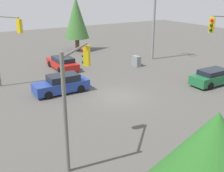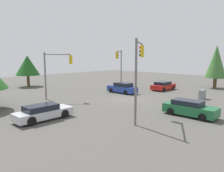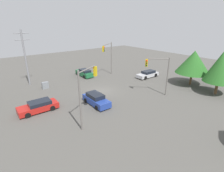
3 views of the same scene
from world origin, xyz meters
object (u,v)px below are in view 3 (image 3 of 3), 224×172
at_px(sedan_blue, 96,99).
at_px(electrical_cabinet, 45,85).
at_px(traffic_signal_main, 159,70).
at_px(sedan_green, 85,73).
at_px(sedan_silver, 148,74).
at_px(traffic_signal_cross, 108,54).
at_px(sedan_red, 39,106).
at_px(traffic_signal_aux, 86,87).

bearing_deg(sedan_blue, electrical_cabinet, -71.05).
xyz_separation_m(sedan_blue, traffic_signal_main, (9.00, -2.75, 3.18)).
relative_size(sedan_green, sedan_silver, 0.95).
bearing_deg(electrical_cabinet, traffic_signal_cross, -1.90).
xyz_separation_m(sedan_red, traffic_signal_aux, (3.42, -6.11, 3.61)).
xyz_separation_m(sedan_red, sedan_blue, (6.59, -2.75, 0.08)).
relative_size(sedan_green, traffic_signal_aux, 0.73).
relative_size(traffic_signal_main, traffic_signal_aux, 0.91).
height_order(sedan_blue, traffic_signal_aux, traffic_signal_aux).
xyz_separation_m(sedan_green, traffic_signal_main, (3.91, -14.97, 3.21)).
relative_size(traffic_signal_main, traffic_signal_cross, 0.87).
relative_size(sedan_silver, traffic_signal_cross, 0.73).
relative_size(sedan_blue, traffic_signal_aux, 0.71).
relative_size(sedan_silver, traffic_signal_main, 0.84).
xyz_separation_m(traffic_signal_main, traffic_signal_aux, (-12.16, -0.61, 0.36)).
bearing_deg(traffic_signal_aux, sedan_green, 33.52).
distance_m(sedan_green, traffic_signal_main, 15.80).
distance_m(traffic_signal_cross, electrical_cabinet, 13.21).
height_order(sedan_silver, electrical_cabinet, sedan_silver).
xyz_separation_m(sedan_silver, sedan_blue, (-14.58, -3.96, 0.08)).
relative_size(sedan_blue, traffic_signal_main, 0.78).
bearing_deg(sedan_silver, sedan_blue, 105.20).
height_order(sedan_blue, traffic_signal_cross, traffic_signal_cross).
bearing_deg(sedan_red, traffic_signal_cross, -66.48).
bearing_deg(traffic_signal_main, sedan_blue, 28.35).
distance_m(sedan_red, traffic_signal_main, 16.85).
xyz_separation_m(sedan_silver, traffic_signal_main, (-5.58, -6.71, 3.25)).
xyz_separation_m(sedan_red, traffic_signal_main, (15.59, -5.50, 3.26)).
bearing_deg(sedan_silver, traffic_signal_cross, 43.76).
height_order(sedan_green, traffic_signal_cross, traffic_signal_cross).
bearing_deg(traffic_signal_main, electrical_cabinet, -0.43).
bearing_deg(sedan_red, traffic_signal_aux, -150.74).
relative_size(sedan_silver, traffic_signal_aux, 0.77).
relative_size(sedan_red, electrical_cabinet, 4.18).
xyz_separation_m(sedan_silver, electrical_cabinet, (-18.02, 6.07, -0.08)).
bearing_deg(sedan_silver, electrical_cabinet, 71.39).
distance_m(sedan_red, sedan_green, 15.04).
height_order(traffic_signal_main, traffic_signal_aux, traffic_signal_aux).
xyz_separation_m(sedan_red, electrical_cabinet, (3.14, 7.28, -0.08)).
xyz_separation_m(sedan_red, sedan_green, (11.68, 9.47, 0.05)).
distance_m(traffic_signal_main, traffic_signal_cross, 12.37).
distance_m(sedan_silver, traffic_signal_main, 9.31).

